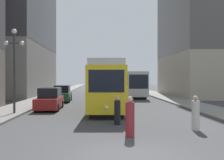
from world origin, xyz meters
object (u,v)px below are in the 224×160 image
object	(u,v)px
pedestrian_crossing_far	(130,118)
parked_car_left_near	(62,94)
streetcar	(108,84)
pedestrian_on_sidewalk	(196,114)
lamp_post_left_near	(14,58)
parked_car_left_mid	(50,99)
transit_bus	(131,83)
pedestrian_crossing_near	(117,112)

from	to	relation	value
pedestrian_crossing_far	parked_car_left_near	bearing A→B (deg)	-64.75
pedestrian_crossing_far	streetcar	bearing A→B (deg)	-78.45
pedestrian_on_sidewalk	streetcar	bearing A→B (deg)	109.87
streetcar	parked_car_left_near	size ratio (longest dim) A/B	2.90
pedestrian_crossing_far	pedestrian_on_sidewalk	bearing A→B (deg)	-150.42
pedestrian_crossing_far	lamp_post_left_near	size ratio (longest dim) A/B	0.30
parked_car_left_mid	pedestrian_on_sidewalk	bearing A→B (deg)	-47.28
pedestrian_on_sidewalk	lamp_post_left_near	bearing A→B (deg)	149.21
parked_car_left_near	parked_car_left_mid	bearing A→B (deg)	-91.75
streetcar	pedestrian_crossing_far	xyz separation A→B (m)	(0.58, -11.62, -1.26)
transit_bus	pedestrian_crossing_far	bearing A→B (deg)	-98.33
parked_car_left_mid	transit_bus	bearing A→B (deg)	59.60
parked_car_left_mid	pedestrian_crossing_near	distance (m)	9.14
transit_bus	pedestrian_crossing_far	distance (m)	26.36
parked_car_left_near	pedestrian_crossing_near	size ratio (longest dim) A/B	3.11
pedestrian_on_sidewalk	parked_car_left_near	bearing A→B (deg)	116.02
streetcar	lamp_post_left_near	distance (m)	8.24
streetcar	parked_car_left_mid	bearing A→B (deg)	-166.42
parked_car_left_mid	pedestrian_on_sidewalk	xyz separation A→B (m)	(8.94, -9.36, -0.03)
pedestrian_on_sidewalk	lamp_post_left_near	xyz separation A→B (m)	(-10.84, 6.06, 3.23)
transit_bus	pedestrian_crossing_near	distance (m)	23.32
pedestrian_crossing_far	transit_bus	bearing A→B (deg)	-88.37
parked_car_left_mid	pedestrian_crossing_near	world-z (taller)	parked_car_left_mid
transit_bus	lamp_post_left_near	xyz separation A→B (m)	(-10.61, -18.75, 2.09)
streetcar	parked_car_left_mid	world-z (taller)	streetcar
transit_bus	pedestrian_on_sidewalk	distance (m)	24.84
pedestrian_crossing_near	pedestrian_crossing_far	world-z (taller)	pedestrian_crossing_far
streetcar	parked_car_left_near	bearing A→B (deg)	128.50
pedestrian_crossing_far	pedestrian_on_sidewalk	xyz separation A→B (m)	(3.47, 1.32, -0.03)
transit_bus	pedestrian_on_sidewalk	xyz separation A→B (m)	(0.23, -24.81, -1.14)
parked_car_left_mid	lamp_post_left_near	world-z (taller)	lamp_post_left_near
parked_car_left_mid	pedestrian_crossing_near	xyz separation A→B (m)	(5.13, -7.56, -0.10)
parked_car_left_near	pedestrian_on_sidewalk	world-z (taller)	parked_car_left_near
parked_car_left_mid	lamp_post_left_near	distance (m)	4.97
pedestrian_crossing_near	pedestrian_on_sidewalk	world-z (taller)	pedestrian_on_sidewalk
parked_car_left_near	lamp_post_left_near	xyz separation A→B (m)	(-1.90, -11.03, 3.19)
transit_bus	pedestrian_crossing_near	bearing A→B (deg)	-100.10
pedestrian_crossing_near	transit_bus	bearing A→B (deg)	102.98
parked_car_left_near	pedestrian_crossing_far	size ratio (longest dim) A/B	2.73
pedestrian_crossing_near	pedestrian_on_sidewalk	distance (m)	4.21
streetcar	pedestrian_crossing_near	size ratio (longest dim) A/B	9.01
pedestrian_crossing_near	parked_car_left_mid	bearing A→B (deg)	145.99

